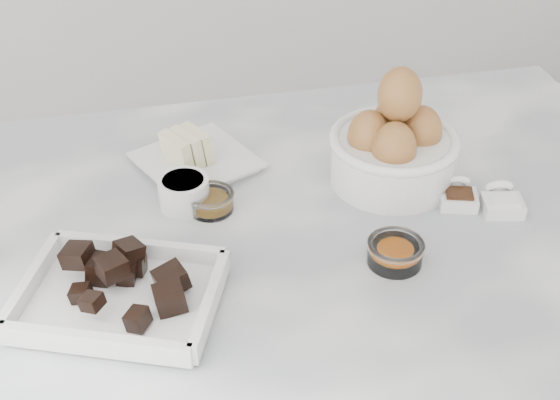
{
  "coord_description": "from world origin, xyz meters",
  "views": [
    {
      "loc": [
        -0.16,
        -0.79,
        1.59
      ],
      "look_at": [
        0.02,
        0.03,
        0.98
      ],
      "focal_mm": 50.0,
      "sensor_mm": 36.0,
      "label": 1
    }
  ],
  "objects_px": {
    "butter_plate": "(194,155)",
    "chocolate_dish": "(119,291)",
    "vanilla_spoon": "(458,195)",
    "salt_spoon": "(502,201)",
    "zest_bowl": "(395,251)",
    "egg_bowl": "(394,146)",
    "sugar_ramekin": "(184,191)",
    "honey_bowl": "(211,201)"
  },
  "relations": [
    {
      "from": "sugar_ramekin",
      "to": "chocolate_dish",
      "type": "bearing_deg",
      "value": -117.69
    },
    {
      "from": "vanilla_spoon",
      "to": "butter_plate",
      "type": "bearing_deg",
      "value": 153.64
    },
    {
      "from": "sugar_ramekin",
      "to": "honey_bowl",
      "type": "bearing_deg",
      "value": -29.06
    },
    {
      "from": "salt_spoon",
      "to": "butter_plate",
      "type": "bearing_deg",
      "value": 153.55
    },
    {
      "from": "chocolate_dish",
      "to": "zest_bowl",
      "type": "xyz_separation_m",
      "value": [
        0.35,
        0.01,
        -0.01
      ]
    },
    {
      "from": "honey_bowl",
      "to": "chocolate_dish",
      "type": "bearing_deg",
      "value": -128.23
    },
    {
      "from": "sugar_ramekin",
      "to": "salt_spoon",
      "type": "distance_m",
      "value": 0.44
    },
    {
      "from": "butter_plate",
      "to": "honey_bowl",
      "type": "distance_m",
      "value": 0.11
    },
    {
      "from": "sugar_ramekin",
      "to": "egg_bowl",
      "type": "xyz_separation_m",
      "value": [
        0.3,
        -0.0,
        0.03
      ]
    },
    {
      "from": "chocolate_dish",
      "to": "honey_bowl",
      "type": "xyz_separation_m",
      "value": [
        0.13,
        0.17,
        -0.01
      ]
    },
    {
      "from": "egg_bowl",
      "to": "vanilla_spoon",
      "type": "height_order",
      "value": "egg_bowl"
    },
    {
      "from": "vanilla_spoon",
      "to": "salt_spoon",
      "type": "distance_m",
      "value": 0.06
    },
    {
      "from": "sugar_ramekin",
      "to": "zest_bowl",
      "type": "bearing_deg",
      "value": -36.6
    },
    {
      "from": "vanilla_spoon",
      "to": "salt_spoon",
      "type": "xyz_separation_m",
      "value": [
        0.05,
        -0.03,
        0.0
      ]
    },
    {
      "from": "egg_bowl",
      "to": "honey_bowl",
      "type": "relative_size",
      "value": 2.82
    },
    {
      "from": "chocolate_dish",
      "to": "egg_bowl",
      "type": "bearing_deg",
      "value": 24.77
    },
    {
      "from": "zest_bowl",
      "to": "vanilla_spoon",
      "type": "distance_m",
      "value": 0.17
    },
    {
      "from": "egg_bowl",
      "to": "zest_bowl",
      "type": "relative_size",
      "value": 2.53
    },
    {
      "from": "butter_plate",
      "to": "zest_bowl",
      "type": "distance_m",
      "value": 0.35
    },
    {
      "from": "sugar_ramekin",
      "to": "honey_bowl",
      "type": "distance_m",
      "value": 0.04
    },
    {
      "from": "butter_plate",
      "to": "salt_spoon",
      "type": "relative_size",
      "value": 2.77
    },
    {
      "from": "butter_plate",
      "to": "honey_bowl",
      "type": "height_order",
      "value": "butter_plate"
    },
    {
      "from": "sugar_ramekin",
      "to": "vanilla_spoon",
      "type": "distance_m",
      "value": 0.38
    },
    {
      "from": "vanilla_spoon",
      "to": "salt_spoon",
      "type": "bearing_deg",
      "value": -27.0
    },
    {
      "from": "zest_bowl",
      "to": "butter_plate",
      "type": "bearing_deg",
      "value": 128.34
    },
    {
      "from": "sugar_ramekin",
      "to": "egg_bowl",
      "type": "relative_size",
      "value": 0.38
    },
    {
      "from": "zest_bowl",
      "to": "sugar_ramekin",
      "type": "bearing_deg",
      "value": 143.4
    },
    {
      "from": "honey_bowl",
      "to": "vanilla_spoon",
      "type": "bearing_deg",
      "value": -9.91
    },
    {
      "from": "chocolate_dish",
      "to": "butter_plate",
      "type": "xyz_separation_m",
      "value": [
        0.13,
        0.28,
        -0.0
      ]
    },
    {
      "from": "butter_plate",
      "to": "honey_bowl",
      "type": "xyz_separation_m",
      "value": [
        0.01,
        -0.11,
        -0.01
      ]
    },
    {
      "from": "egg_bowl",
      "to": "salt_spoon",
      "type": "relative_size",
      "value": 2.53
    },
    {
      "from": "sugar_ramekin",
      "to": "salt_spoon",
      "type": "relative_size",
      "value": 0.97
    },
    {
      "from": "butter_plate",
      "to": "salt_spoon",
      "type": "xyz_separation_m",
      "value": [
        0.4,
        -0.2,
        -0.01
      ]
    },
    {
      "from": "chocolate_dish",
      "to": "honey_bowl",
      "type": "height_order",
      "value": "chocolate_dish"
    },
    {
      "from": "chocolate_dish",
      "to": "sugar_ramekin",
      "type": "height_order",
      "value": "chocolate_dish"
    },
    {
      "from": "honey_bowl",
      "to": "zest_bowl",
      "type": "distance_m",
      "value": 0.27
    },
    {
      "from": "chocolate_dish",
      "to": "butter_plate",
      "type": "height_order",
      "value": "butter_plate"
    },
    {
      "from": "salt_spoon",
      "to": "sugar_ramekin",
      "type": "bearing_deg",
      "value": 166.13
    },
    {
      "from": "chocolate_dish",
      "to": "honey_bowl",
      "type": "relative_size",
      "value": 4.23
    },
    {
      "from": "butter_plate",
      "to": "egg_bowl",
      "type": "relative_size",
      "value": 1.09
    },
    {
      "from": "butter_plate",
      "to": "chocolate_dish",
      "type": "bearing_deg",
      "value": -114.04
    },
    {
      "from": "vanilla_spoon",
      "to": "zest_bowl",
      "type": "bearing_deg",
      "value": -141.32
    }
  ]
}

